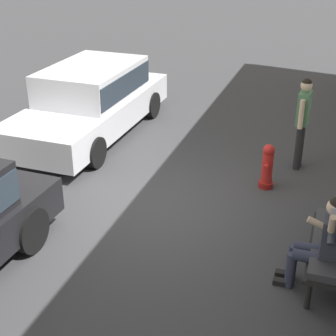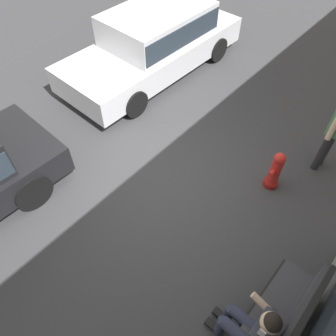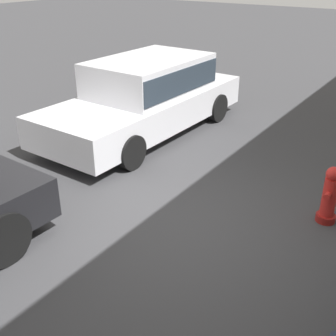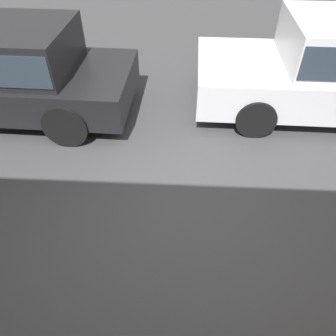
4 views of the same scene
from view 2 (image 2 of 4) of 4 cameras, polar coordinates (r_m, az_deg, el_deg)
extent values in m
plane|color=#38383A|center=(6.03, -1.90, -1.82)|extent=(60.00, 60.00, 0.00)
cube|color=#2D3842|center=(3.74, 26.64, -22.43)|extent=(3.40, 0.03, 2.50)
cylinder|color=black|center=(5.18, 23.02, -19.30)|extent=(0.07, 0.07, 0.38)
cylinder|color=black|center=(5.16, 19.13, -17.07)|extent=(0.07, 0.07, 0.38)
cube|color=black|center=(4.65, 17.41, -24.19)|extent=(1.66, 0.55, 0.06)
cube|color=#38383D|center=(4.57, 17.67, -23.90)|extent=(1.60, 0.49, 0.10)
cube|color=black|center=(4.38, 21.28, -24.64)|extent=(1.66, 0.07, 0.55)
cube|color=#38383D|center=(4.38, 20.54, -24.23)|extent=(1.60, 0.06, 0.47)
cylinder|color=#2D3347|center=(4.43, 11.95, -26.28)|extent=(0.15, 0.42, 0.15)
cylinder|color=#2D3347|center=(4.68, 9.06, -25.54)|extent=(0.12, 0.12, 0.49)
cube|color=black|center=(4.89, 7.89, -25.62)|extent=(0.10, 0.24, 0.07)
cylinder|color=#2D3347|center=(4.49, 13.32, -24.47)|extent=(0.15, 0.42, 0.15)
cylinder|color=#2D3347|center=(4.73, 10.43, -23.85)|extent=(0.12, 0.12, 0.49)
cube|color=black|center=(4.94, 9.23, -24.01)|extent=(0.10, 0.24, 0.07)
cube|color=#333842|center=(4.20, 15.99, -25.95)|extent=(0.38, 0.22, 0.56)
sphere|color=beige|center=(3.81, 17.46, -24.33)|extent=(0.22, 0.22, 0.22)
sphere|color=black|center=(3.77, 17.73, -24.26)|extent=(0.20, 0.20, 0.20)
cylinder|color=#333842|center=(4.18, 17.87, -22.77)|extent=(0.20, 0.10, 0.28)
cylinder|color=beige|center=(4.31, 15.87, -21.60)|extent=(0.08, 0.27, 0.17)
cube|color=silver|center=(3.77, 15.99, -25.90)|extent=(0.02, 0.07, 0.15)
cube|color=silver|center=(8.31, -2.63, 19.48)|extent=(4.72, 1.89, 0.59)
cube|color=silver|center=(8.13, -1.80, 23.80)|extent=(2.47, 1.63, 0.67)
cube|color=#28333D|center=(8.13, -1.80, 23.80)|extent=(2.42, 1.67, 0.47)
cylinder|color=black|center=(7.10, -5.76, 11.08)|extent=(0.61, 0.19, 0.61)
cylinder|color=black|center=(8.24, -14.42, 15.86)|extent=(0.61, 0.19, 0.61)
cylinder|color=black|center=(8.93, 8.59, 19.71)|extent=(0.61, 0.19, 0.61)
cylinder|color=black|center=(9.86, -0.12, 23.30)|extent=(0.61, 0.19, 0.61)
cylinder|color=black|center=(5.88, -22.50, -3.86)|extent=(0.67, 0.20, 0.66)
cylinder|color=#232326|center=(6.48, 25.28, 2.56)|extent=(0.13, 0.13, 0.88)
cylinder|color=#232326|center=(6.61, 25.98, 3.35)|extent=(0.13, 0.13, 0.88)
cylinder|color=beige|center=(5.92, 26.90, 6.43)|extent=(0.09, 0.09, 0.54)
cylinder|color=maroon|center=(6.18, 17.40, -2.50)|extent=(0.26, 0.26, 0.10)
cylinder|color=red|center=(5.94, 18.12, -0.59)|extent=(0.19, 0.19, 0.55)
sphere|color=red|center=(5.69, 18.92, 1.55)|extent=(0.20, 0.20, 0.20)
cylinder|color=red|center=(5.97, 18.94, 0.70)|extent=(0.10, 0.08, 0.08)
cylinder|color=red|center=(5.78, 17.65, -0.88)|extent=(0.10, 0.08, 0.08)
camera|label=1|loc=(4.24, -120.97, -40.31)|focal=55.00mm
camera|label=3|loc=(2.01, -54.87, -59.58)|focal=45.00mm
camera|label=4|loc=(3.07, 34.02, 7.99)|focal=35.00mm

